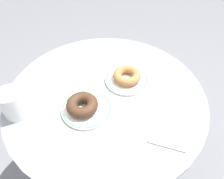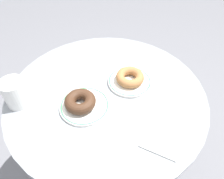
# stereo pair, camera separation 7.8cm
# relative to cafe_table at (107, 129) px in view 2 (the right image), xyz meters

# --- Properties ---
(ground_plane) EXTENTS (7.00, 7.00, 0.02)m
(ground_plane) POSITION_rel_cafe_table_xyz_m (0.00, 0.00, -0.51)
(ground_plane) COLOR slate
(cafe_table) EXTENTS (0.76, 0.76, 0.75)m
(cafe_table) POSITION_rel_cafe_table_xyz_m (0.00, 0.00, 0.00)
(cafe_table) COLOR gray
(cafe_table) RESTS_ON ground
(plate_left) EXTENTS (0.18, 0.18, 0.01)m
(plate_left) POSITION_rel_cafe_table_xyz_m (-0.10, 0.02, 0.26)
(plate_left) COLOR white
(plate_left) RESTS_ON cafe_table
(plate_right) EXTENTS (0.17, 0.17, 0.01)m
(plate_right) POSITION_rel_cafe_table_xyz_m (0.10, -0.04, 0.26)
(plate_right) COLOR white
(plate_right) RESTS_ON cafe_table
(donut_chocolate) EXTENTS (0.16, 0.16, 0.04)m
(donut_chocolate) POSITION_rel_cafe_table_xyz_m (-0.11, 0.03, 0.28)
(donut_chocolate) COLOR #422819
(donut_chocolate) RESTS_ON plate_left
(donut_cinnamon) EXTENTS (0.12, 0.12, 0.03)m
(donut_cinnamon) POSITION_rel_cafe_table_xyz_m (0.10, -0.04, 0.28)
(donut_cinnamon) COLOR #A36B3D
(donut_cinnamon) RESTS_ON plate_right
(paper_napkin) EXTENTS (0.16, 0.14, 0.01)m
(paper_napkin) POSITION_rel_cafe_table_xyz_m (-0.05, -0.26, 0.25)
(paper_napkin) COLOR white
(paper_napkin) RESTS_ON cafe_table
(coffee_mug) EXTENTS (0.08, 0.13, 0.10)m
(coffee_mug) POSITION_rel_cafe_table_xyz_m (-0.22, 0.24, 0.30)
(coffee_mug) COLOR white
(coffee_mug) RESTS_ON cafe_table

